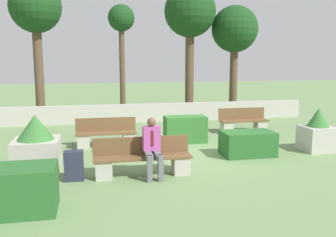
# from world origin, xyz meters

# --- Properties ---
(ground_plane) EXTENTS (60.00, 60.00, 0.00)m
(ground_plane) POSITION_xyz_m (0.00, 0.00, 0.00)
(ground_plane) COLOR #6B8956
(perimeter_wall) EXTENTS (12.98, 0.30, 0.73)m
(perimeter_wall) POSITION_xyz_m (0.00, 5.34, 0.37)
(perimeter_wall) COLOR #B7B2A8
(perimeter_wall) RESTS_ON ground_plane
(bench_front) EXTENTS (2.19, 0.49, 0.85)m
(bench_front) POSITION_xyz_m (-1.50, -1.77, 0.34)
(bench_front) COLOR brown
(bench_front) RESTS_ON ground_plane
(bench_left_side) EXTENTS (1.72, 0.49, 0.85)m
(bench_left_side) POSITION_xyz_m (2.67, 2.39, 0.32)
(bench_left_side) COLOR brown
(bench_left_side) RESTS_ON ground_plane
(bench_right_side) EXTENTS (1.78, 0.48, 0.85)m
(bench_right_side) POSITION_xyz_m (-2.18, 1.14, 0.32)
(bench_right_side) COLOR brown
(bench_right_side) RESTS_ON ground_plane
(person_seated_man) EXTENTS (0.38, 0.64, 1.31)m
(person_seated_man) POSITION_xyz_m (-1.30, -1.91, 0.72)
(person_seated_man) COLOR slate
(person_seated_man) RESTS_ON ground_plane
(hedge_block_near_left) EXTENTS (1.38, 0.85, 0.65)m
(hedge_block_near_left) POSITION_xyz_m (1.52, -0.60, 0.33)
(hedge_block_near_left) COLOR #286028
(hedge_block_near_left) RESTS_ON ground_plane
(hedge_block_mid_left) EXTENTS (1.28, 0.61, 0.83)m
(hedge_block_mid_left) POSITION_xyz_m (0.26, 1.26, 0.41)
(hedge_block_mid_left) COLOR #33702D
(hedge_block_mid_left) RESTS_ON ground_plane
(planter_corner_left) EXTENTS (1.02, 1.02, 1.33)m
(planter_corner_left) POSITION_xyz_m (-3.86, -1.01, 0.61)
(planter_corner_left) COLOR #B7B2A8
(planter_corner_left) RESTS_ON ground_plane
(planter_corner_right) EXTENTS (0.85, 0.85, 1.22)m
(planter_corner_right) POSITION_xyz_m (3.68, -0.50, 0.52)
(planter_corner_right) COLOR #B7B2A8
(planter_corner_right) RESTS_ON ground_plane
(suitcase) EXTENTS (0.41, 0.25, 0.85)m
(suitcase) POSITION_xyz_m (-3.00, -1.82, 0.33)
(suitcase) COLOR #282D42
(suitcase) RESTS_ON ground_plane
(tree_leftmost) EXTENTS (2.13, 2.13, 5.75)m
(tree_leftmost) POSITION_xyz_m (-4.71, 6.80, 4.53)
(tree_leftmost) COLOR brown
(tree_leftmost) RESTS_ON ground_plane
(tree_center_left) EXTENTS (1.14, 1.14, 4.87)m
(tree_center_left) POSITION_xyz_m (-1.21, 6.71, 3.99)
(tree_center_left) COLOR brown
(tree_center_left) RESTS_ON ground_plane
(tree_center_right) EXTENTS (2.28, 2.28, 5.78)m
(tree_center_right) POSITION_xyz_m (1.80, 6.59, 4.51)
(tree_center_right) COLOR brown
(tree_center_right) RESTS_ON ground_plane
(tree_rightmost) EXTENTS (2.11, 2.11, 4.96)m
(tree_rightmost) POSITION_xyz_m (3.90, 6.58, 3.81)
(tree_rightmost) COLOR brown
(tree_rightmost) RESTS_ON ground_plane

